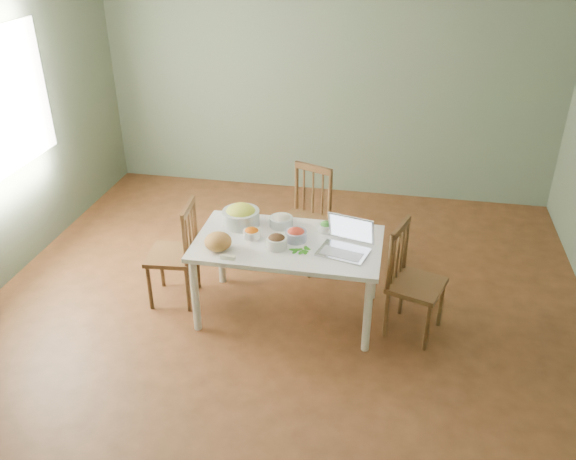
% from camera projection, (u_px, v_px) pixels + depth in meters
% --- Properties ---
extents(floor, '(5.00, 5.00, 0.00)m').
position_uv_depth(floor, '(282.00, 313.00, 4.90)').
color(floor, '#452713').
rests_on(floor, ground).
extents(wall_back, '(5.00, 0.00, 2.70)m').
position_uv_depth(wall_back, '(328.00, 75.00, 6.40)').
color(wall_back, '#5C675A').
rests_on(wall_back, ground).
extents(wall_front, '(5.00, 0.00, 2.70)m').
position_uv_depth(wall_front, '(140.00, 423.00, 2.10)').
color(wall_front, '#5C675A').
rests_on(wall_front, ground).
extents(dining_table, '(1.44, 0.81, 0.68)m').
position_uv_depth(dining_table, '(288.00, 278.00, 4.75)').
color(dining_table, white).
rests_on(dining_table, floor).
extents(chair_far, '(0.53, 0.52, 0.93)m').
position_uv_depth(chair_far, '(303.00, 220.00, 5.36)').
color(chair_far, '#382415').
rests_on(chair_far, floor).
extents(chair_left, '(0.41, 0.43, 0.90)m').
position_uv_depth(chair_left, '(172.00, 253.00, 4.88)').
color(chair_left, '#382415').
rests_on(chair_left, floor).
extents(chair_right, '(0.49, 0.50, 0.90)m').
position_uv_depth(chair_right, '(417.00, 283.00, 4.49)').
color(chair_right, '#382415').
rests_on(chair_right, floor).
extents(bread_boule, '(0.26, 0.26, 0.13)m').
position_uv_depth(bread_boule, '(218.00, 242.00, 4.45)').
color(bread_boule, '#B87942').
rests_on(bread_boule, dining_table).
extents(butter_stick, '(0.11, 0.04, 0.03)m').
position_uv_depth(butter_stick, '(228.00, 257.00, 4.35)').
color(butter_stick, '#F2ECCB').
rests_on(butter_stick, dining_table).
extents(bowl_squash, '(0.35, 0.35, 0.17)m').
position_uv_depth(bowl_squash, '(241.00, 215.00, 4.79)').
color(bowl_squash, '#C7CD3D').
rests_on(bowl_squash, dining_table).
extents(bowl_carrot, '(0.17, 0.17, 0.08)m').
position_uv_depth(bowl_carrot, '(252.00, 233.00, 4.63)').
color(bowl_carrot, orange).
rests_on(bowl_carrot, dining_table).
extents(bowl_onion, '(0.23, 0.23, 0.10)m').
position_uv_depth(bowl_onion, '(281.00, 220.00, 4.79)').
color(bowl_onion, silver).
rests_on(bowl_onion, dining_table).
extents(bowl_mushroom, '(0.21, 0.21, 0.11)m').
position_uv_depth(bowl_mushroom, '(277.00, 241.00, 4.48)').
color(bowl_mushroom, black).
rests_on(bowl_mushroom, dining_table).
extents(bowl_redpep, '(0.19, 0.19, 0.10)m').
position_uv_depth(bowl_redpep, '(296.00, 235.00, 4.58)').
color(bowl_redpep, red).
rests_on(bowl_redpep, dining_table).
extents(bowl_broccoli, '(0.17, 0.17, 0.08)m').
position_uv_depth(bowl_broccoli, '(326.00, 226.00, 4.72)').
color(bowl_broccoli, '#27602C').
rests_on(bowl_broccoli, dining_table).
extents(flatbread, '(0.24, 0.24, 0.02)m').
position_uv_depth(flatbread, '(337.00, 227.00, 4.77)').
color(flatbread, tan).
rests_on(flatbread, dining_table).
extents(basil_bunch, '(0.18, 0.18, 0.02)m').
position_uv_depth(basil_bunch, '(299.00, 249.00, 4.47)').
color(basil_bunch, '#27730F').
rests_on(basil_bunch, dining_table).
extents(laptop, '(0.43, 0.39, 0.25)m').
position_uv_depth(laptop, '(344.00, 239.00, 4.38)').
color(laptop, silver).
rests_on(laptop, dining_table).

